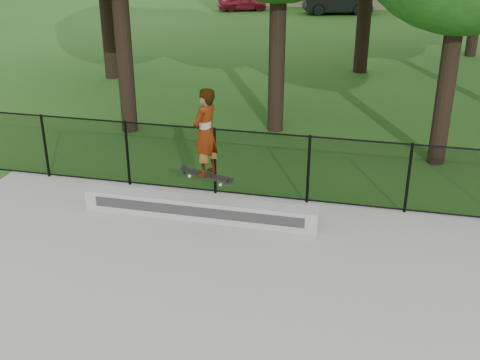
{
  "coord_description": "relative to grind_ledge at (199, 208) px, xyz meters",
  "views": [
    {
      "loc": [
        1.23,
        -5.53,
        5.64
      ],
      "look_at": [
        -1.05,
        4.2,
        1.2
      ],
      "focal_mm": 45.0,
      "sensor_mm": 36.0,
      "label": 1
    }
  ],
  "objects": [
    {
      "name": "car_a",
      "position": [
        -5.57,
        27.91,
        0.25
      ],
      "size": [
        3.28,
        2.33,
        1.04
      ],
      "primitive_type": "imported",
      "rotation": [
        0.0,
        0.0,
        1.97
      ],
      "color": "maroon",
      "rests_on": "ground"
    },
    {
      "name": "chainlink_fence",
      "position": [
        2.0,
        1.2,
        0.54
      ],
      "size": [
        16.06,
        0.06,
        1.5
      ],
      "color": "black",
      "rests_on": "concrete_slab"
    },
    {
      "name": "car_c",
      "position": [
        0.11,
        29.89,
        0.24
      ],
      "size": [
        3.32,
        1.57,
        1.03
      ],
      "primitive_type": "imported",
      "rotation": [
        0.0,
        0.0,
        1.61
      ],
      "color": "#A7AFBE",
      "rests_on": "ground"
    },
    {
      "name": "skater_airborne",
      "position": [
        0.25,
        -0.28,
        1.68
      ],
      "size": [
        0.84,
        0.7,
        1.82
      ],
      "color": "black",
      "rests_on": "ground"
    },
    {
      "name": "car_b",
      "position": [
        0.38,
        27.89,
        0.41
      ],
      "size": [
        4.0,
        2.41,
        1.36
      ],
      "primitive_type": "imported",
      "rotation": [
        0.0,
        0.0,
        1.85
      ],
      "color": "black",
      "rests_on": "ground"
    },
    {
      "name": "grind_ledge",
      "position": [
        0.0,
        0.0,
        0.0
      ],
      "size": [
        4.74,
        0.4,
        0.42
      ],
      "primitive_type": "cube",
      "color": "#AEAFA9",
      "rests_on": "concrete_slab"
    }
  ]
}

